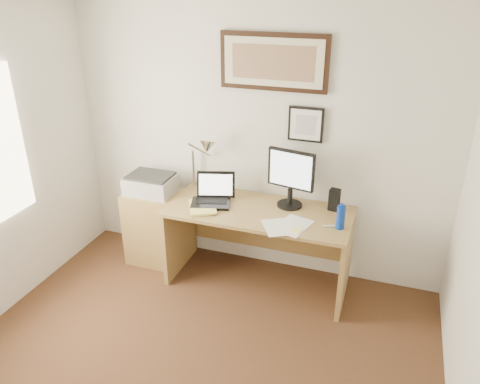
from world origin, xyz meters
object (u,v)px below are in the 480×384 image
at_px(desk, 261,229).
at_px(book, 190,208).
at_px(side_cabinet, 155,227).
at_px(laptop, 213,196).
at_px(lcd_monitor, 291,176).
at_px(water_bottle, 341,217).
at_px(printer, 151,184).

bearing_deg(desk, book, -154.82).
bearing_deg(side_cabinet, book, -25.05).
xyz_separation_m(laptop, lcd_monitor, (0.67, 0.15, 0.23)).
relative_size(water_bottle, lcd_monitor, 0.38).
bearing_deg(lcd_monitor, desk, -162.03).
height_order(book, desk, book).
bearing_deg(lcd_monitor, side_cabinet, -175.15).
distance_m(water_bottle, lcd_monitor, 0.57).
height_order(book, lcd_monitor, lcd_monitor).
distance_m(water_bottle, printer, 1.80).
bearing_deg(book, printer, 154.16).
height_order(desk, printer, printer).
bearing_deg(laptop, water_bottle, -5.25).
xyz_separation_m(book, laptop, (0.14, 0.19, 0.05)).
bearing_deg(side_cabinet, printer, 127.91).
bearing_deg(lcd_monitor, printer, -175.78).
bearing_deg(desk, water_bottle, -14.25).
xyz_separation_m(book, printer, (-0.51, 0.25, 0.06)).
bearing_deg(side_cabinet, water_bottle, -4.65).
distance_m(side_cabinet, water_bottle, 1.85).
height_order(book, laptop, laptop).
relative_size(book, printer, 0.70).
bearing_deg(side_cabinet, lcd_monitor, 4.85).
height_order(desk, laptop, laptop).
relative_size(water_bottle, printer, 0.45).
bearing_deg(book, laptop, 54.70).
bearing_deg(book, lcd_monitor, 23.17).
distance_m(laptop, lcd_monitor, 0.72).
relative_size(side_cabinet, printer, 1.66).
height_order(side_cabinet, laptop, laptop).
bearing_deg(lcd_monitor, water_bottle, -28.17).
bearing_deg(printer, lcd_monitor, 4.22).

